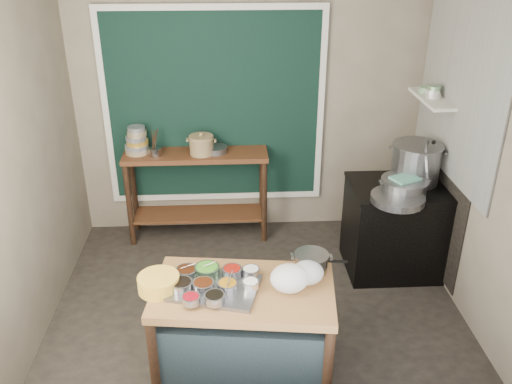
{
  "coord_description": "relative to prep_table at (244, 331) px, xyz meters",
  "views": [
    {
      "loc": [
        -0.21,
        -3.81,
        2.99
      ],
      "look_at": [
        0.01,
        0.25,
        1.0
      ],
      "focal_mm": 38.0,
      "sensor_mm": 36.0,
      "label": 1
    }
  ],
  "objects": [
    {
      "name": "pot_lid",
      "position": [
        1.71,
        1.32,
        0.71
      ],
      "size": [
        0.26,
        0.44,
        0.42
      ],
      "primitive_type": "cylinder",
      "rotation": [
        0.0,
        1.36,
        -0.39
      ],
      "color": "gray",
      "rests_on": "stove_top"
    },
    {
      "name": "plastic_bag_b",
      "position": [
        0.45,
        0.04,
        0.46
      ],
      "size": [
        0.27,
        0.25,
        0.17
      ],
      "primitive_type": "ellipsoid",
      "rotation": [
        0.0,
        0.0,
        0.28
      ],
      "color": "white",
      "rests_on": "prep_table"
    },
    {
      "name": "shallow_pan",
      "position": [
        1.35,
        0.99,
        0.54
      ],
      "size": [
        0.5,
        0.5,
        0.06
      ],
      "primitive_type": "cylinder",
      "rotation": [
        0.0,
        0.0,
        0.1
      ],
      "color": "gray",
      "rests_on": "stove_top"
    },
    {
      "name": "floor",
      "position": [
        0.13,
        0.75,
        -0.39
      ],
      "size": [
        3.5,
        3.0,
        0.02
      ],
      "primitive_type": "cube",
      "color": "#2F2A24",
      "rests_on": "ground"
    },
    {
      "name": "green_cloth",
      "position": [
        1.45,
        1.14,
        0.65
      ],
      "size": [
        0.28,
        0.25,
        0.02
      ],
      "primitive_type": "cube",
      "rotation": [
        0.0,
        0.0,
        0.43
      ],
      "color": "#5BA396",
      "rests_on": "steamer"
    },
    {
      "name": "curtain_panel",
      "position": [
        -0.22,
        2.22,
        0.98
      ],
      "size": [
        2.1,
        0.02,
        1.9
      ],
      "primitive_type": "cube",
      "color": "black",
      "rests_on": "back_wall"
    },
    {
      "name": "shelf_bowl_stack",
      "position": [
        1.76,
        1.59,
        1.29
      ],
      "size": [
        0.14,
        0.14,
        0.11
      ],
      "color": "silver",
      "rests_on": "wall_shelf"
    },
    {
      "name": "right_wall",
      "position": [
        1.89,
        0.75,
        1.02
      ],
      "size": [
        0.02,
        3.0,
        2.8
      ],
      "primitive_type": "cube",
      "color": "gray",
      "rests_on": "floor"
    },
    {
      "name": "saucepan",
      "position": [
        0.49,
        0.19,
        0.45
      ],
      "size": [
        0.28,
        0.28,
        0.14
      ],
      "primitive_type": null,
      "rotation": [
        0.0,
        0.0,
        -0.1
      ],
      "color": "gray",
      "rests_on": "prep_table"
    },
    {
      "name": "condiment_bowls",
      "position": [
        -0.23,
        0.02,
        0.43
      ],
      "size": [
        0.62,
        0.47,
        0.07
      ],
      "color": "gray",
      "rests_on": "condiment_tray"
    },
    {
      "name": "shelf_bowl_green",
      "position": [
        1.76,
        1.75,
        1.27
      ],
      "size": [
        0.16,
        0.16,
        0.05
      ],
      "primitive_type": "cylinder",
      "rotation": [
        0.0,
        0.0,
        -0.06
      ],
      "color": "gray",
      "rests_on": "wall_shelf"
    },
    {
      "name": "wall_shelf",
      "position": [
        1.76,
        1.6,
        1.23
      ],
      "size": [
        0.22,
        0.7,
        0.03
      ],
      "primitive_type": "cube",
      "color": "beige",
      "rests_on": "right_wall"
    },
    {
      "name": "curtain_frame",
      "position": [
        -0.22,
        2.21,
        0.98
      ],
      "size": [
        2.22,
        0.03,
        2.02
      ],
      "primitive_type": null,
      "color": "beige",
      "rests_on": "back_wall"
    },
    {
      "name": "yellow_basin",
      "position": [
        -0.58,
        0.01,
        0.43
      ],
      "size": [
        0.37,
        0.37,
        0.11
      ],
      "primitive_type": "cylinder",
      "rotation": [
        0.0,
        0.0,
        0.38
      ],
      "color": "gold",
      "rests_on": "prep_table"
    },
    {
      "name": "wide_bowl",
      "position": [
        -0.21,
        2.04,
        0.6
      ],
      "size": [
        0.25,
        0.25,
        0.06
      ],
      "primitive_type": "cylinder",
      "rotation": [
        0.0,
        0.0,
        0.04
      ],
      "color": "gray",
      "rests_on": "back_counter"
    },
    {
      "name": "steamer",
      "position": [
        1.45,
        1.14,
        0.57
      ],
      "size": [
        0.43,
        0.43,
        0.14
      ],
      "primitive_type": null,
      "rotation": [
        0.0,
        0.0,
        0.01
      ],
      "color": "gray",
      "rests_on": "stove_top"
    },
    {
      "name": "prep_table",
      "position": [
        0.0,
        0.0,
        0.0
      ],
      "size": [
        1.33,
        0.86,
        0.75
      ],
      "primitive_type": "cube",
      "rotation": [
        0.0,
        0.0,
        -0.12
      ],
      "color": "brown",
      "rests_on": "floor"
    },
    {
      "name": "condiment_tray",
      "position": [
        -0.2,
        -0.0,
        0.39
      ],
      "size": [
        0.68,
        0.56,
        0.03
      ],
      "primitive_type": "cube",
      "rotation": [
        0.0,
        0.0,
        -0.27
      ],
      "color": "gray",
      "rests_on": "prep_table"
    },
    {
      "name": "bowl_stack",
      "position": [
        -0.99,
        2.06,
        0.69
      ],
      "size": [
        0.24,
        0.24,
        0.27
      ],
      "color": "tan",
      "rests_on": "back_counter"
    },
    {
      "name": "back_wall",
      "position": [
        0.13,
        2.26,
        1.02
      ],
      "size": [
        3.5,
        0.02,
        2.8
      ],
      "primitive_type": "cube",
      "color": "gray",
      "rests_on": "floor"
    },
    {
      "name": "stock_pot",
      "position": [
        1.62,
        1.39,
        0.69
      ],
      "size": [
        0.58,
        0.58,
        0.36
      ],
      "primitive_type": null,
      "rotation": [
        0.0,
        0.0,
        -0.32
      ],
      "color": "gray",
      "rests_on": "stove_top"
    },
    {
      "name": "back_counter",
      "position": [
        -0.42,
        2.03,
        0.1
      ],
      "size": [
        1.45,
        0.4,
        0.95
      ],
      "primitive_type": "cube",
      "color": "#532C17",
      "rests_on": "floor"
    },
    {
      "name": "stove_block",
      "position": [
        1.48,
        1.3,
        0.05
      ],
      "size": [
        0.9,
        0.68,
        0.85
      ],
      "primitive_type": "cube",
      "color": "black",
      "rests_on": "floor"
    },
    {
      "name": "ceramic_crock",
      "position": [
        -0.35,
        1.99,
        0.66
      ],
      "size": [
        0.29,
        0.29,
        0.17
      ],
      "primitive_type": null,
      "rotation": [
        0.0,
        0.0,
        -0.14
      ],
      "color": "olive",
      "rests_on": "back_counter"
    },
    {
      "name": "soot_patch",
      "position": [
        1.87,
        1.4,
        0.32
      ],
      "size": [
        0.01,
        1.3,
        1.3
      ],
      "primitive_type": "cube",
      "color": "black",
      "rests_on": "right_wall"
    },
    {
      "name": "plastic_bag_a",
      "position": [
        0.31,
        -0.04,
        0.47
      ],
      "size": [
        0.3,
        0.27,
        0.2
      ],
      "primitive_type": "ellipsoid",
      "rotation": [
        0.0,
        0.0,
        0.17
      ],
      "color": "white",
      "rests_on": "prep_table"
    },
    {
      "name": "tile_panel",
      "position": [
        1.87,
        1.3,
        1.48
      ],
      "size": [
        0.02,
        1.7,
        1.7
      ],
      "primitive_type": "cube",
      "color": "#B2B2AA",
      "rests_on": "right_wall"
    },
    {
      "name": "left_wall",
      "position": [
        -1.63,
        0.75,
        1.02
      ],
      "size": [
        0.02,
        3.0,
        2.8
      ],
      "primitive_type": "cube",
      "color": "gray",
      "rests_on": "floor"
    },
    {
      "name": "stove_top",
      "position": [
        1.48,
        1.3,
        0.49
      ],
      "size": [
        0.92,
        0.69,
        0.03
      ],
      "primitive_type": "cube",
      "color": "black",
      "rests_on": "stove_block"
    },
    {
      "name": "utensil_cup",
      "position": [
        -0.81,
        1.98,
        0.62
      ],
      "size": [
        0.18,
        0.18,
        0.08
      ],
      "primitive_type": "cylinder",
      "rotation": [
        0.0,
        0.0,
        0.39
      ],
      "color": "gray",
      "rests_on": "back_counter"
    }
  ]
}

